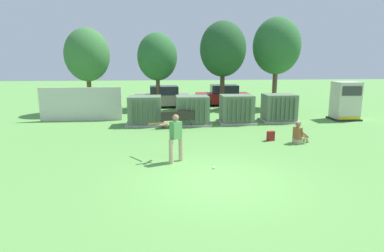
{
  "coord_description": "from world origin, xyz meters",
  "views": [
    {
      "loc": [
        -1.57,
        -9.23,
        3.64
      ],
      "look_at": [
        -0.47,
        3.5,
        1.0
      ],
      "focal_mm": 30.4,
      "sensor_mm": 36.0,
      "label": 1
    }
  ],
  "objects": [
    {
      "name": "sports_ball",
      "position": [
        0.07,
        1.12,
        0.04
      ],
      "size": [
        0.09,
        0.09,
        0.09
      ],
      "primitive_type": "sphere",
      "color": "white",
      "rests_on": "ground"
    },
    {
      "name": "transformer_east",
      "position": [
        5.17,
        9.21,
        0.79
      ],
      "size": [
        2.1,
        1.7,
        1.62
      ],
      "color": "#9E9B93",
      "rests_on": "ground"
    },
    {
      "name": "fence_panel",
      "position": [
        -6.53,
        10.5,
        1.0
      ],
      "size": [
        4.8,
        0.12,
        2.0
      ],
      "primitive_type": "cube",
      "color": "beige",
      "rests_on": "ground"
    },
    {
      "name": "transformer_mid_west",
      "position": [
        -0.0,
        8.78,
        0.79
      ],
      "size": [
        2.1,
        1.7,
        1.62
      ],
      "color": "#9E9B93",
      "rests_on": "ground"
    },
    {
      "name": "transformer_west",
      "position": [
        -2.66,
        8.89,
        0.79
      ],
      "size": [
        2.1,
        1.7,
        1.62
      ],
      "color": "#9E9B93",
      "rests_on": "ground"
    },
    {
      "name": "tree_right",
      "position": [
        6.74,
        14.67,
        4.56
      ],
      "size": [
        3.48,
        3.48,
        6.65
      ],
      "color": "brown",
      "rests_on": "ground"
    },
    {
      "name": "seated_spectator",
      "position": [
        4.32,
        4.19,
        0.38
      ],
      "size": [
        0.79,
        0.66,
        0.96
      ],
      "color": "tan",
      "rests_on": "ground"
    },
    {
      "name": "tree_center_left",
      "position": [
        -2.01,
        14.95,
        3.79
      ],
      "size": [
        2.89,
        2.89,
        5.52
      ],
      "color": "brown",
      "rests_on": "ground"
    },
    {
      "name": "tree_center_right",
      "position": [
        2.68,
        14.32,
        4.32
      ],
      "size": [
        3.3,
        3.3,
        6.3
      ],
      "color": "#4C3828",
      "rests_on": "ground"
    },
    {
      "name": "backpack",
      "position": [
        3.22,
        4.74,
        0.21
      ],
      "size": [
        0.37,
        0.34,
        0.44
      ],
      "color": "maroon",
      "rests_on": "ground"
    },
    {
      "name": "transformer_mid_east",
      "position": [
        2.58,
        8.98,
        0.79
      ],
      "size": [
        2.1,
        1.7,
        1.62
      ],
      "color": "#9E9B93",
      "rests_on": "ground"
    },
    {
      "name": "ground_plane",
      "position": [
        0.0,
        0.0,
        0.0
      ],
      "size": [
        96.0,
        96.0,
        0.0
      ],
      "primitive_type": "plane",
      "color": "#5B9947"
    },
    {
      "name": "tree_left",
      "position": [
        -6.65,
        13.5,
        3.9
      ],
      "size": [
        2.98,
        2.98,
        5.69
      ],
      "color": "brown",
      "rests_on": "ground"
    },
    {
      "name": "parked_car_left_of_center",
      "position": [
        3.1,
        16.36,
        0.75
      ],
      "size": [
        4.24,
        1.99,
        1.62
      ],
      "color": "maroon",
      "rests_on": "ground"
    },
    {
      "name": "generator_enclosure",
      "position": [
        9.4,
        9.49,
        1.14
      ],
      "size": [
        1.6,
        1.4,
        2.3
      ],
      "color": "#262626",
      "rests_on": "ground"
    },
    {
      "name": "batter",
      "position": [
        -1.21,
        2.02,
        0.98
      ],
      "size": [
        1.27,
        1.36,
        1.74
      ],
      "color": "tan",
      "rests_on": "ground"
    },
    {
      "name": "park_bench",
      "position": [
        -0.88,
        7.92,
        0.54
      ],
      "size": [
        1.84,
        0.73,
        0.92
      ],
      "color": "#2D2823",
      "rests_on": "ground"
    },
    {
      "name": "parked_car_leftmost",
      "position": [
        -1.69,
        15.73,
        0.75
      ],
      "size": [
        4.28,
        2.08,
        1.62
      ],
      "color": "gray",
      "rests_on": "ground"
    }
  ]
}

